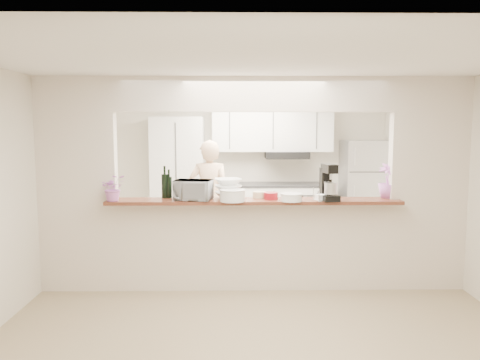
{
  "coord_description": "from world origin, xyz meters",
  "views": [
    {
      "loc": [
        -0.24,
        -5.43,
        1.93
      ],
      "look_at": [
        -0.16,
        0.3,
        1.28
      ],
      "focal_mm": 35.0,
      "sensor_mm": 36.0,
      "label": 1
    }
  ],
  "objects_px": {
    "toaster_oven": "(193,190)",
    "person": "(210,197)",
    "refrigerator": "(364,189)",
    "stand_mixer": "(328,184)"
  },
  "relations": [
    {
      "from": "refrigerator",
      "to": "stand_mixer",
      "type": "height_order",
      "value": "refrigerator"
    },
    {
      "from": "toaster_oven",
      "to": "stand_mixer",
      "type": "distance_m",
      "value": 1.55
    },
    {
      "from": "person",
      "to": "refrigerator",
      "type": "bearing_deg",
      "value": -153.45
    },
    {
      "from": "toaster_oven",
      "to": "stand_mixer",
      "type": "height_order",
      "value": "stand_mixer"
    },
    {
      "from": "toaster_oven",
      "to": "stand_mixer",
      "type": "relative_size",
      "value": 1.0
    },
    {
      "from": "toaster_oven",
      "to": "person",
      "type": "distance_m",
      "value": 1.74
    },
    {
      "from": "refrigerator",
      "to": "toaster_oven",
      "type": "relative_size",
      "value": 4.06
    },
    {
      "from": "refrigerator",
      "to": "stand_mixer",
      "type": "xyz_separation_m",
      "value": [
        -1.2,
        -2.79,
        0.43
      ]
    },
    {
      "from": "toaster_oven",
      "to": "refrigerator",
      "type": "bearing_deg",
      "value": 55.08
    },
    {
      "from": "refrigerator",
      "to": "stand_mixer",
      "type": "relative_size",
      "value": 4.06
    }
  ]
}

